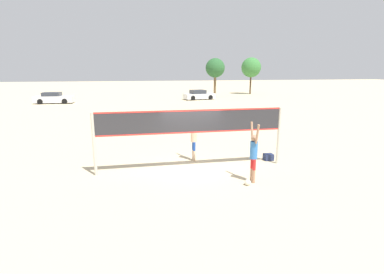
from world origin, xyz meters
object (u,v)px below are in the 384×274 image
Objects in this scene: player_blocker at (194,136)px; gear_bag at (268,157)px; player_spiker at (254,151)px; volleyball at (248,182)px; parked_car_mid at (199,95)px; tree_left_cluster at (251,68)px; tree_right_cluster at (215,68)px; volleyball_net at (192,127)px; parked_car_near at (54,98)px.

gear_bag is (3.43, -0.64, -1.02)m from player_blocker.
player_spiker is 3.49m from player_blocker.
player_spiker is at bearing -126.51° from gear_bag.
volleyball is at bearing 133.26° from player_spiker.
parked_car_mid is 13.66m from tree_left_cluster.
tree_left_cluster is 8.65m from tree_right_cluster.
volleyball_net is 4.14m from gear_bag.
volleyball_net is at bearing -107.42° from tree_right_cluster.
parked_car_near is (-11.79, 28.05, -1.19)m from volleyball_net.
player_spiker is 0.39× the size of tree_right_cluster.
tree_right_cluster reaches higher than volleyball.
volleyball is 0.04× the size of tree_right_cluster.
parked_car_mid is (5.04, 31.15, -0.59)m from player_spiker.
player_spiker is at bearing 43.26° from volleyball.
player_spiker is at bearing -110.69° from parked_car_mid.
parked_car_mid is at bearing 166.67° from player_blocker.
volleyball is at bearing -53.66° from volleyball_net.
player_blocker is at bearing 111.14° from volleyball.
tree_right_cluster reaches higher than volleyball_net.
volleyball is (1.63, -2.21, -1.71)m from volleyball_net.
player_blocker reaches higher than parked_car_near.
parked_car_mid is (18.76, 1.17, -0.03)m from parked_car_near.
player_spiker is 41.91m from tree_left_cluster.
tree_right_cluster is (6.44, 31.94, 4.16)m from gear_bag.
player_spiker is 10.01× the size of volleyball.
parked_car_mid is at bearing -134.73° from tree_right_cluster.
volleyball is 33.11m from parked_car_near.
parked_car_near is at bearing 119.45° from gear_bag.
parked_car_near is 18.80m from parked_car_mid.
player_spiker reaches higher than parked_car_near.
tree_right_cluster is at bearing 72.58° from volleyball_net.
parked_car_mid is at bearing 80.36° from volleyball.
player_spiker reaches higher than parked_car_mid.
player_blocker is 29.50m from parked_car_near.
tree_left_cluster is (10.72, 7.55, 3.83)m from parked_car_mid.
player_blocker is at bearing 169.49° from gear_bag.
volleyball is 31.89m from parked_car_mid.
player_blocker is 0.48× the size of parked_car_near.
parked_car_near is 0.76× the size of tree_left_cluster.
gear_bag is (2.12, 2.74, 0.04)m from volleyball.
tree_left_cluster reaches higher than parked_car_mid.
parked_car_near is at bearing 112.80° from volleyball_net.
parked_car_near reaches higher than volleyball.
player_spiker is at bearing 27.49° from player_blocker.
volleyball_net is 1.74× the size of parked_car_mid.
player_blocker is 9.84× the size of volleyball.
tree_right_cluster reaches higher than player_blocker.
parked_car_mid is at bearing 76.59° from volleyball_net.
parked_car_mid is (3.22, 28.69, 0.46)m from gear_bag.
volleyball_net is 1.71× the size of parked_car_near.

